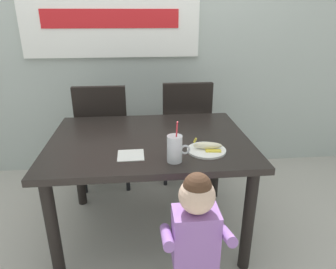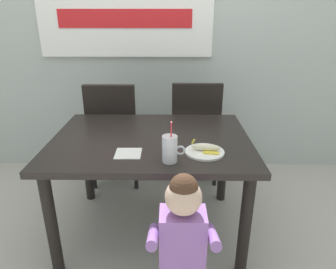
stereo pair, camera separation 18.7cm
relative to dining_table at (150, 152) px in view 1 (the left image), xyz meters
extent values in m
plane|color=#B7B2A8|center=(0.00, 0.00, -0.64)|extent=(24.00, 24.00, 0.00)
cube|color=#ADB7B2|center=(0.00, 1.11, 0.81)|extent=(6.40, 0.12, 2.90)
cube|color=white|center=(-0.28, 1.03, 0.81)|extent=(1.56, 0.04, 0.66)
cube|color=red|center=(-0.28, 1.01, 0.81)|extent=(1.18, 0.01, 0.16)
cube|color=black|center=(0.00, 0.00, 0.08)|extent=(1.29, 0.96, 0.04)
cylinder|color=black|center=(-0.56, -0.40, -0.29)|extent=(0.07, 0.07, 0.70)
cylinder|color=black|center=(0.56, -0.40, -0.29)|extent=(0.07, 0.07, 0.70)
cylinder|color=black|center=(-0.56, 0.40, -0.29)|extent=(0.07, 0.07, 0.70)
cylinder|color=black|center=(0.56, 0.40, -0.29)|extent=(0.07, 0.07, 0.70)
cube|color=black|center=(-0.37, 0.75, -0.19)|extent=(0.44, 0.44, 0.06)
cube|color=black|center=(-0.37, 0.55, 0.08)|extent=(0.42, 0.05, 0.48)
cylinder|color=black|center=(-0.18, 0.94, -0.43)|extent=(0.04, 0.04, 0.42)
cylinder|color=black|center=(-0.56, 0.94, -0.43)|extent=(0.04, 0.04, 0.42)
cylinder|color=black|center=(-0.18, 0.56, -0.43)|extent=(0.04, 0.04, 0.42)
cylinder|color=black|center=(-0.56, 0.56, -0.43)|extent=(0.04, 0.04, 0.42)
cube|color=black|center=(0.35, 0.82, -0.19)|extent=(0.44, 0.44, 0.06)
cube|color=black|center=(0.35, 0.62, 0.08)|extent=(0.42, 0.05, 0.48)
cylinder|color=black|center=(0.54, 1.01, -0.43)|extent=(0.04, 0.04, 0.42)
cylinder|color=black|center=(0.16, 1.01, -0.43)|extent=(0.04, 0.04, 0.42)
cylinder|color=black|center=(0.54, 0.63, -0.43)|extent=(0.04, 0.04, 0.42)
cylinder|color=black|center=(0.16, 0.63, -0.43)|extent=(0.04, 0.04, 0.42)
cube|color=#9966B7|center=(0.19, -0.67, -0.15)|extent=(0.22, 0.15, 0.30)
sphere|color=beige|center=(0.19, -0.67, 0.09)|extent=(0.17, 0.17, 0.17)
sphere|color=#472D1E|center=(0.19, -0.67, 0.13)|extent=(0.13, 0.13, 0.13)
cylinder|color=#9966B7|center=(0.05, -0.69, -0.12)|extent=(0.05, 0.24, 0.13)
cylinder|color=#9966B7|center=(0.33, -0.69, -0.12)|extent=(0.05, 0.24, 0.13)
cylinder|color=silver|center=(0.13, -0.34, 0.17)|extent=(0.08, 0.08, 0.15)
cylinder|color=#B2D184|center=(0.13, -0.34, 0.14)|extent=(0.07, 0.07, 0.08)
torus|color=silver|center=(0.18, -0.34, 0.17)|extent=(0.06, 0.01, 0.06)
cylinder|color=#E5333F|center=(0.13, -0.35, 0.24)|extent=(0.01, 0.08, 0.21)
cylinder|color=white|center=(0.33, -0.23, 0.11)|extent=(0.23, 0.23, 0.01)
ellipsoid|color=#F4EAC6|center=(0.34, -0.23, 0.13)|extent=(0.17, 0.07, 0.04)
cube|color=yellow|center=(0.36, -0.26, 0.12)|extent=(0.09, 0.04, 0.01)
cube|color=yellow|center=(0.36, -0.19, 0.12)|extent=(0.09, 0.04, 0.01)
cylinder|color=yellow|center=(0.26, -0.22, 0.17)|extent=(0.02, 0.01, 0.03)
cube|color=white|center=(-0.12, -0.25, 0.10)|extent=(0.15, 0.15, 0.00)
camera|label=1|loc=(-0.05, -1.83, 0.86)|focal=32.39mm
camera|label=2|loc=(0.13, -1.83, 0.86)|focal=32.39mm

